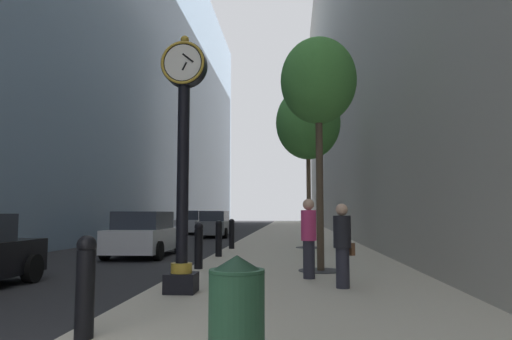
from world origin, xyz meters
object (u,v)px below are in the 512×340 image
at_px(bollard_third, 199,245).
at_px(bollard_fourth, 219,238).
at_px(bollard_fifth, 232,233).
at_px(bollard_nearest, 85,284).
at_px(trash_bin, 237,311).
at_px(car_grey_far, 215,224).
at_px(car_silver_trailing, 192,223).
at_px(street_tree_mid_near, 308,123).
at_px(street_clock, 183,148).
at_px(car_white_mid, 145,234).
at_px(pedestrian_by_clock, 309,236).
at_px(street_tree_near, 318,83).
at_px(pedestrian_walking, 343,244).

xyz_separation_m(bollard_third, bollard_fourth, (0.00, 3.28, 0.00)).
bearing_deg(bollard_fifth, bollard_fourth, -90.00).
xyz_separation_m(bollard_nearest, trash_bin, (1.89, -0.96, -0.08)).
bearing_deg(car_grey_far, car_silver_trailing, 118.89).
height_order(trash_bin, car_grey_far, car_grey_far).
height_order(bollard_third, street_tree_mid_near, street_tree_mid_near).
xyz_separation_m(bollard_nearest, car_grey_far, (-2.49, 24.03, 0.05)).
bearing_deg(street_clock, car_grey_far, 97.83).
relative_size(bollard_fifth, car_white_mid, 0.28).
distance_m(street_clock, street_tree_mid_near, 11.40).
bearing_deg(street_clock, pedestrian_by_clock, 39.59).
distance_m(street_clock, car_silver_trailing, 25.97).
distance_m(street_tree_near, pedestrian_walking, 4.67).
xyz_separation_m(street_tree_mid_near, trash_bin, (-1.22, -14.81, -4.62)).
bearing_deg(street_tree_mid_near, street_clock, -104.10).
bearing_deg(street_clock, car_silver_trailing, 101.81).
bearing_deg(bollard_fifth, pedestrian_by_clock, -71.12).
xyz_separation_m(pedestrian_walking, car_silver_trailing, (-8.28, 24.61, -0.17)).
xyz_separation_m(bollard_fifth, car_silver_trailing, (-4.91, 15.29, 0.06)).
bearing_deg(bollard_nearest, pedestrian_by_clock, 61.17).
xyz_separation_m(street_tree_near, street_tree_mid_near, (0.00, 7.49, 0.41)).
bearing_deg(pedestrian_by_clock, car_silver_trailing, 108.17).
relative_size(bollard_nearest, bollard_fourth, 1.00).
distance_m(bollard_fifth, trash_bin, 14.21).
bearing_deg(bollard_fifth, car_silver_trailing, 107.80).
height_order(street_clock, car_grey_far, street_clock).
height_order(bollard_third, car_silver_trailing, car_silver_trailing).
height_order(bollard_nearest, street_tree_near, street_tree_near).
height_order(bollard_nearest, trash_bin, bollard_nearest).
xyz_separation_m(bollard_third, street_tree_near, (3.10, -0.21, 4.13)).
relative_size(car_grey_far, car_silver_trailing, 0.95).
bearing_deg(street_clock, bollard_third, 96.45).
bearing_deg(car_grey_far, street_clock, -82.17).
bearing_deg(bollard_fifth, pedestrian_walking, -70.11).
xyz_separation_m(trash_bin, pedestrian_walking, (1.49, 4.76, 0.31)).
distance_m(bollard_fifth, car_grey_far, 11.18).
xyz_separation_m(bollard_fifth, trash_bin, (1.89, -14.09, -0.08)).
xyz_separation_m(street_tree_mid_near, car_grey_far, (-5.59, 10.18, -4.49)).
height_order(pedestrian_walking, car_white_mid, pedestrian_walking).
bearing_deg(pedestrian_walking, bollard_nearest, -131.55).
xyz_separation_m(street_clock, bollard_third, (-0.40, 3.50, -2.02)).
distance_m(bollard_third, car_white_mid, 5.41).
bearing_deg(pedestrian_by_clock, bollard_nearest, -118.83).
relative_size(bollard_fifth, car_grey_far, 0.27).
bearing_deg(bollard_nearest, street_tree_mid_near, 77.37).
height_order(pedestrian_walking, pedestrian_by_clock, pedestrian_by_clock).
bearing_deg(bollard_fifth, car_grey_far, 102.85).
relative_size(street_tree_mid_near, car_grey_far, 1.54).
distance_m(bollard_fifth, car_white_mid, 3.52).
bearing_deg(street_tree_near, street_tree_mid_near, 90.00).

